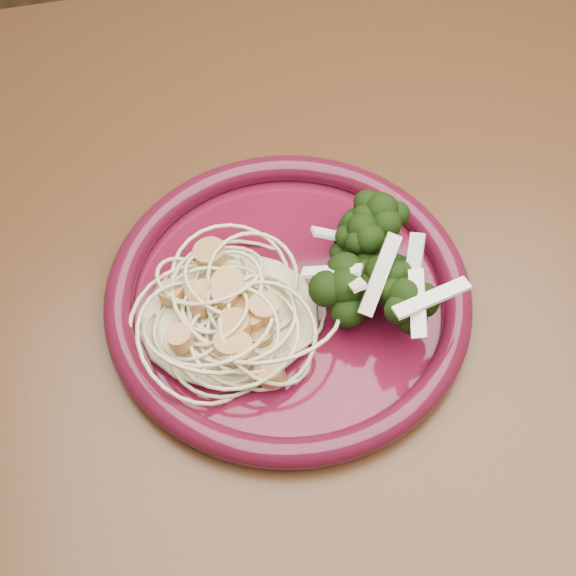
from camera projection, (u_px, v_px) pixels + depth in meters
The scene contains 6 objects.
dining_table at pixel (380, 343), 0.70m from camera, with size 1.20×0.80×0.75m.
dinner_plate at pixel (288, 296), 0.59m from camera, with size 0.32×0.32×0.02m.
spaghetti_pile at pixel (229, 310), 0.57m from camera, with size 0.13×0.11×0.03m, color #CCC08B.
scallop_cluster at pixel (226, 283), 0.54m from camera, with size 0.12×0.12×0.04m, color tan, non-canonical shape.
broccoli_pile at pixel (358, 252), 0.59m from camera, with size 0.09×0.15×0.05m, color black.
onion_garnish at pixel (362, 225), 0.56m from camera, with size 0.06×0.10×0.05m, color beige, non-canonical shape.
Camera 1 is at (-0.16, -0.32, 1.25)m, focal length 50.00 mm.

